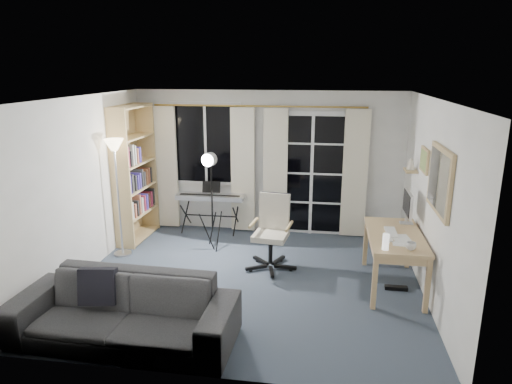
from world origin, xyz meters
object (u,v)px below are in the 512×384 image
(studio_light, at_px, (210,171))
(sofa, at_px, (123,301))
(keyboard_piano, at_px, (210,198))
(office_chair, at_px, (273,225))
(desk, at_px, (395,241))
(monitor, at_px, (408,204))
(bookshelf, at_px, (131,177))
(mug, at_px, (411,245))
(torchiere_lamp, at_px, (115,163))

(studio_light, height_order, sofa, studio_light)
(keyboard_piano, bearing_deg, office_chair, -44.01)
(desk, distance_m, sofa, 3.37)
(monitor, height_order, sofa, monitor)
(bookshelf, distance_m, keyboard_piano, 1.33)
(bookshelf, relative_size, mug, 18.66)
(bookshelf, relative_size, monitor, 4.25)
(bookshelf, height_order, monitor, bookshelf)
(office_chair, bearing_deg, desk, -7.49)
(keyboard_piano, distance_m, monitor, 3.23)
(torchiere_lamp, xyz_separation_m, studio_light, (1.30, 0.40, -0.17))
(torchiere_lamp, xyz_separation_m, monitor, (4.11, -0.00, -0.44))
(desk, relative_size, monitor, 2.60)
(torchiere_lamp, height_order, mug, torchiere_lamp)
(keyboard_piano, relative_size, sofa, 0.50)
(torchiere_lamp, xyz_separation_m, keyboard_piano, (1.10, 1.11, -0.79))
(desk, bearing_deg, mug, -78.89)
(torchiere_lamp, distance_m, mug, 4.18)
(bookshelf, bearing_deg, studio_light, -10.20)
(torchiere_lamp, relative_size, sofa, 0.76)
(sofa, bearing_deg, studio_light, 85.19)
(monitor, xyz_separation_m, sofa, (-3.11, -2.13, -0.54))
(bookshelf, xyz_separation_m, mug, (4.11, -1.66, -0.27))
(studio_light, distance_m, office_chair, 1.27)
(torchiere_lamp, relative_size, studio_light, 1.13)
(keyboard_piano, xyz_separation_m, office_chair, (1.20, -1.15, -0.02))
(studio_light, xyz_separation_m, office_chair, (1.01, -0.44, -0.64))
(keyboard_piano, distance_m, office_chair, 1.66)
(office_chair, relative_size, desk, 0.78)
(office_chair, bearing_deg, keyboard_piano, 143.07)
(bookshelf, xyz_separation_m, studio_light, (1.39, -0.31, 0.22))
(monitor, height_order, mug, monitor)
(monitor, bearing_deg, studio_light, 171.70)
(office_chair, relative_size, sofa, 0.45)
(sofa, bearing_deg, keyboard_piano, 89.99)
(sofa, bearing_deg, desk, 31.81)
(desk, bearing_deg, bookshelf, 163.69)
(studio_light, relative_size, mug, 13.36)
(keyboard_piano, bearing_deg, torchiere_lamp, -134.89)
(keyboard_piano, height_order, office_chair, office_chair)
(torchiere_lamp, relative_size, mug, 15.07)
(studio_light, xyz_separation_m, monitor, (2.82, -0.40, -0.27))
(bookshelf, bearing_deg, keyboard_piano, 20.99)
(mug, relative_size, sofa, 0.05)
(desk, bearing_deg, monitor, 66.20)
(monitor, distance_m, sofa, 3.81)
(sofa, bearing_deg, bookshelf, 112.93)
(torchiere_lamp, relative_size, keyboard_piano, 1.54)
(bookshelf, xyz_separation_m, sofa, (1.10, -2.84, -0.59))
(torchiere_lamp, distance_m, sofa, 2.55)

